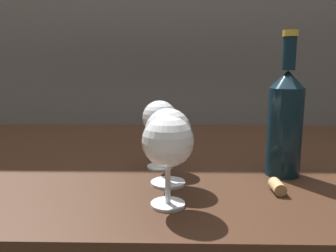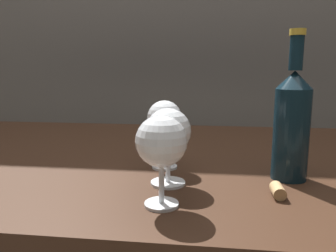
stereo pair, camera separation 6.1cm
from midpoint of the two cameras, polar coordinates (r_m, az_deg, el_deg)
The scene contains 7 objects.
back_wall at distance 1.83m, azimuth -2.20°, elevation 20.79°, with size 5.00×0.08×2.60m, color #59544F.
dining_table at distance 0.88m, azimuth -5.75°, elevation -10.08°, with size 1.54×0.88×0.74m.
wine_glass_merlot at distance 0.51m, azimuth -3.44°, elevation -3.06°, with size 0.08×0.08×0.15m.
wine_glass_white at distance 0.61m, azimuth -2.85°, elevation -1.18°, with size 0.09×0.09×0.15m.
wine_glass_port at distance 0.71m, azimuth -3.92°, elevation 1.03°, with size 0.08×0.08×0.15m.
wine_bottle at distance 0.69m, azimuth 17.45°, elevation 0.93°, with size 0.07×0.07×0.29m.
cork at distance 0.61m, azimuth 15.85°, elevation -10.21°, with size 0.02×0.02×0.04m, color tan.
Camera 1 is at (0.07, -0.82, 0.96)m, focal length 34.90 mm.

